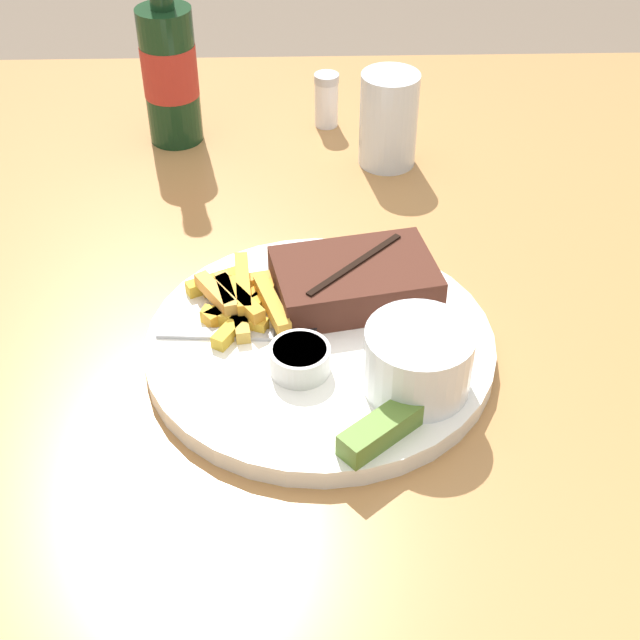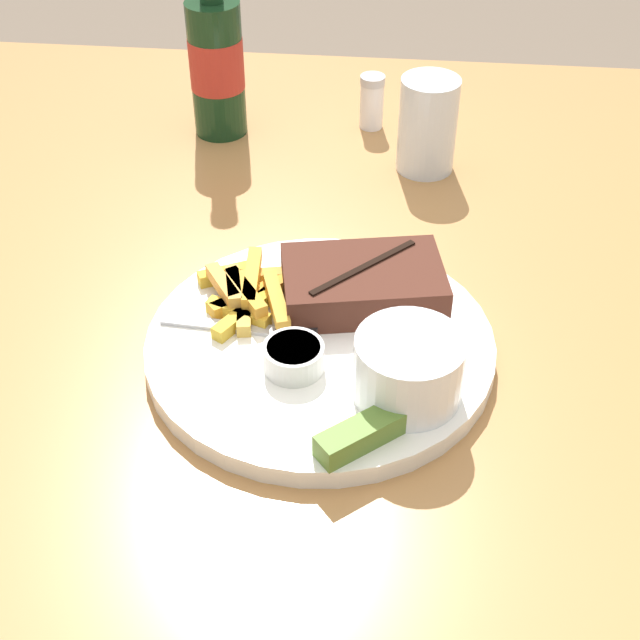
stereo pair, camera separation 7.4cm
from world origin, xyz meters
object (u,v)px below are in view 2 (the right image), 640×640
Objects in this scene: salt_shaker at (372,101)px; steak_portion at (363,284)px; dipping_sauce_cup at (294,356)px; knife_utensil at (320,307)px; drinking_glass at (428,125)px; pickle_spear at (361,434)px; dinner_plate at (320,346)px; beer_bottle at (216,60)px; fork_utensil at (230,327)px; coleslaw_cup at (409,365)px.

steak_portion is at bearing -87.93° from salt_shaker.
dipping_sauce_cup is 0.76× the size of salt_shaker.
knife_utensil is 0.30m from drinking_glass.
salt_shaker is at bearing 85.40° from dipping_sauce_cup.
steak_portion is 2.38× the size of salt_shaker.
steak_portion is 2.24× the size of pickle_spear.
beer_bottle reaches higher than dinner_plate.
beer_bottle is at bearing 112.33° from dinner_plate.
dinner_plate is 0.43m from beer_bottle.
steak_portion is at bearing 28.99° from fork_utensil.
pickle_spear is at bearing -70.04° from dinner_plate.
salt_shaker reaches higher than pickle_spear.
pickle_spear is at bearing -95.55° from drinking_glass.
knife_utensil is at bearing -151.50° from steak_portion.
dipping_sauce_cup reaches higher than knife_utensil.
fork_utensil is (-0.15, 0.06, -0.03)m from coleslaw_cup.
steak_portion is 1.15× the size of fork_utensil.
pickle_spear is 0.42× the size of knife_utensil.
dinner_plate is 3.47× the size of coleslaw_cup.
steak_portion reaches higher than dipping_sauce_cup.
dinner_plate is 0.12m from pickle_spear.
coleslaw_cup reaches higher than knife_utensil.
pickle_spear is 0.65× the size of drinking_glass.
pickle_spear is 1.06× the size of salt_shaker.
beer_bottle is (-0.14, 0.43, 0.06)m from dipping_sauce_cup.
salt_shaker reaches higher than knife_utensil.
beer_bottle reaches higher than salt_shaker.
coleslaw_cup reaches higher than dipping_sauce_cup.
steak_portion is at bearing 60.48° from dinner_plate.
dinner_plate is at bearing 141.48° from coleslaw_cup.
coleslaw_cup is at bearing -70.00° from steak_portion.
steak_portion is at bearing 110.00° from coleslaw_cup.
coleslaw_cup is 0.17m from fork_utensil.
dipping_sauce_cup is 0.08m from knife_utensil.
dipping_sauce_cup is (-0.05, -0.10, -0.00)m from steak_portion.
dipping_sauce_cup is (-0.02, -0.04, 0.02)m from dinner_plate.
beer_bottle reaches higher than dipping_sauce_cup.
knife_utensil is at bearing 27.35° from fork_utensil.
steak_portion is 0.12m from coleslaw_cup.
dipping_sauce_cup is at bearing -71.59° from beer_bottle.
pickle_spear is at bearing -52.39° from dipping_sauce_cup.
fork_utensil is 0.81× the size of knife_utensil.
beer_bottle reaches higher than coleslaw_cup.
dipping_sauce_cup is at bearing -94.60° from salt_shaker.
coleslaw_cup is 0.63× the size of fork_utensil.
pickle_spear is 0.17m from fork_utensil.
pickle_spear is 0.27× the size of beer_bottle.
fork_utensil is 0.42m from salt_shaker.
coleslaw_cup is at bearing -38.52° from dinner_plate.
steak_portion is 0.11m from dipping_sauce_cup.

